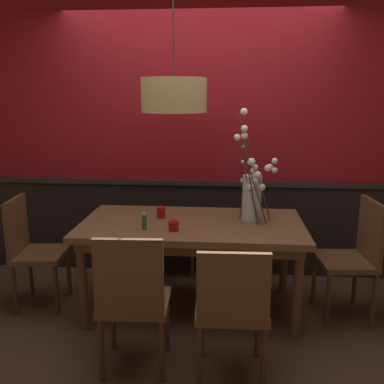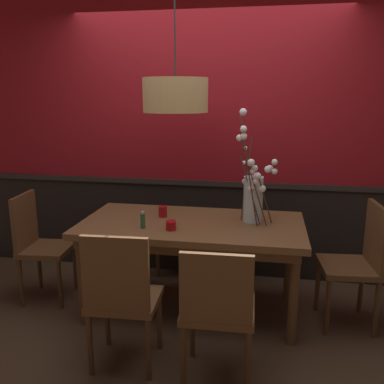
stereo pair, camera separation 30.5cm
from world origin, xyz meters
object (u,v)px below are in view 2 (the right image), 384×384
Objects in this scene: chair_near_side_right at (218,307)px; pendant_lamp at (175,95)px; chair_far_side_left at (181,220)px; chair_head_west_end at (38,241)px; chair_far_side_right at (229,219)px; condiment_bottle at (143,220)px; vase_with_blossoms at (253,195)px; chair_near_side_left at (121,294)px; candle_holder_nearer_center at (171,225)px; dining_table at (192,232)px; chair_head_east_end at (359,259)px; candle_holder_nearer_edge at (163,211)px.

chair_near_side_right is 0.78× the size of pendant_lamp.
chair_head_west_end reaches higher than chair_far_side_left.
chair_far_side_right is at bearing 5.49° from chair_far_side_left.
chair_far_side_left is 1.11m from condiment_bottle.
chair_head_west_end is 1.04× the size of vase_with_blossoms.
chair_near_side_right is (0.62, -0.04, -0.01)m from chair_near_side_left.
chair_far_side_left is at bearing 97.85° from candle_holder_nearer_center.
chair_far_side_left reaches higher than dining_table.
chair_head_east_end is (1.29, 0.00, -0.13)m from dining_table.
candle_holder_nearer_edge is 0.33m from condiment_bottle.
condiment_bottle is (-0.56, -1.11, 0.30)m from chair_far_side_right.
condiment_bottle is (-0.82, -0.31, -0.16)m from vase_with_blossoms.
chair_far_side_right reaches higher than dining_table.
candle_holder_nearer_edge is at bearing -121.23° from chair_far_side_right.
chair_head_east_end is 7.35× the size of condiment_bottle.
pendant_lamp is at bearing 6.00° from chair_head_west_end.
chair_far_side_right is 1.00× the size of chair_head_west_end.
chair_head_west_end is at bearing 170.96° from candle_holder_nearer_center.
pendant_lamp is (0.12, -0.01, 0.94)m from candle_holder_nearer_edge.
pendant_lamp is (0.12, -0.76, 1.24)m from chair_far_side_left.
chair_far_side_left is 0.77× the size of pendant_lamp.
chair_near_side_left is 0.98× the size of chair_head_east_end.
chair_head_east_end reaches higher than dining_table.
chair_head_west_end is at bearing -178.62° from dining_table.
chair_head_east_end reaches higher than chair_far_side_left.
vase_with_blossoms is at bearing 50.42° from chair_near_side_left.
chair_head_east_end is at bearing -3.63° from pendant_lamp.
chair_head_west_end is (-1.04, 0.81, -0.00)m from chair_near_side_left.
chair_head_west_end is 10.10× the size of candle_holder_nearer_edge.
chair_head_east_end is 1.07× the size of vase_with_blossoms.
chair_far_side_left is 9.63× the size of candle_holder_nearer_edge.
chair_far_side_left is at bearing 108.60° from chair_near_side_right.
chair_far_side_left is 0.93× the size of chair_head_east_end.
candle_holder_nearer_center is (-0.59, -0.32, -0.19)m from vase_with_blossoms.
candle_holder_nearer_center is at bearing -170.77° from chair_head_east_end.
vase_with_blossoms reaches higher than chair_far_side_left.
chair_near_side_right is at bearing -3.72° from chair_near_side_left.
chair_near_side_right is (0.32, -0.89, -0.16)m from dining_table.
vase_with_blossoms reaches higher than chair_head_east_end.
chair_near_side_left is at bearing -86.21° from condiment_bottle.
chair_far_side_left is at bearing 88.88° from chair_near_side_left.
pendant_lamp reaches higher than dining_table.
chair_head_east_end is 1.88m from pendant_lamp.
chair_near_side_right is at bearing -45.50° from condiment_bottle.
candle_holder_nearer_edge is (-0.58, 0.99, 0.29)m from chair_near_side_right.
chair_head_east_end reaches higher than condiment_bottle.
candle_holder_nearer_edge is at bearing 120.52° from chair_near_side_right.
dining_table is 1.96× the size of chair_near_side_right.
chair_far_side_left is at bearing -174.51° from chair_far_side_right.
chair_head_west_end is 0.97× the size of chair_head_east_end.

